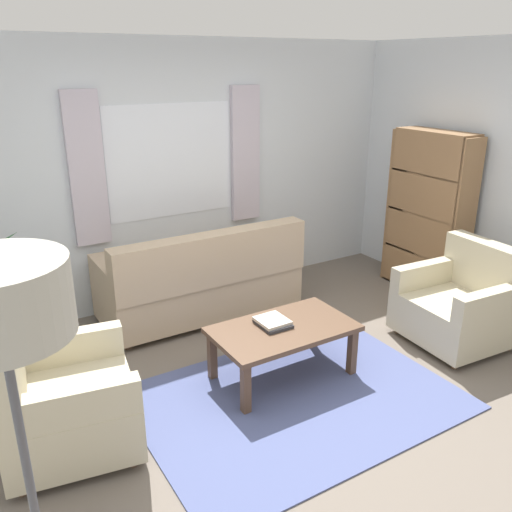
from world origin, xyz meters
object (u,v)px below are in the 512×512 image
(armchair_right, at_px, (461,304))
(coffee_table, at_px, (283,333))
(armchair_left, at_px, (59,401))
(bookshelf, at_px, (429,213))
(standing_lamp, at_px, (2,332))
(couch, at_px, (202,281))
(book_stack_on_table, at_px, (273,322))

(armchair_right, xyz_separation_m, coffee_table, (-1.68, 0.32, 0.03))
(armchair_left, xyz_separation_m, armchair_right, (3.36, -0.37, 0.00))
(bookshelf, xyz_separation_m, standing_lamp, (-4.27, -2.06, 0.72))
(couch, bearing_deg, standing_lamp, 54.48)
(couch, height_order, coffee_table, couch)
(couch, bearing_deg, book_stack_on_table, 90.45)
(couch, distance_m, armchair_right, 2.39)
(bookshelf, bearing_deg, coffee_table, 105.77)
(couch, relative_size, standing_lamp, 1.04)
(coffee_table, bearing_deg, bookshelf, 15.77)
(armchair_right, distance_m, book_stack_on_table, 1.78)
(coffee_table, xyz_separation_m, book_stack_on_table, (-0.05, 0.07, 0.08))
(book_stack_on_table, distance_m, standing_lamp, 2.71)
(armchair_right, relative_size, book_stack_on_table, 3.36)
(coffee_table, distance_m, standing_lamp, 2.74)
(armchair_left, bearing_deg, armchair_right, -86.99)
(standing_lamp, bearing_deg, couch, 54.48)
(armchair_left, bearing_deg, bookshelf, -72.15)
(armchair_right, relative_size, bookshelf, 0.52)
(bookshelf, bearing_deg, armchair_right, 148.95)
(couch, xyz_separation_m, standing_lamp, (-1.94, -2.72, 1.23))
(armchair_left, bearing_deg, standing_lamp, 176.73)
(armchair_left, xyz_separation_m, book_stack_on_table, (1.63, 0.02, 0.11))
(book_stack_on_table, bearing_deg, armchair_right, -12.75)
(bookshelf, distance_m, standing_lamp, 4.79)
(coffee_table, bearing_deg, book_stack_on_table, 128.13)
(armchair_left, relative_size, armchair_right, 1.07)
(couch, xyz_separation_m, armchair_right, (1.75, -1.63, -0.01))
(armchair_right, bearing_deg, armchair_left, -92.30)
(armchair_left, height_order, bookshelf, bookshelf)
(couch, xyz_separation_m, armchair_left, (-1.62, -1.26, -0.01))
(standing_lamp, bearing_deg, coffee_table, 35.28)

